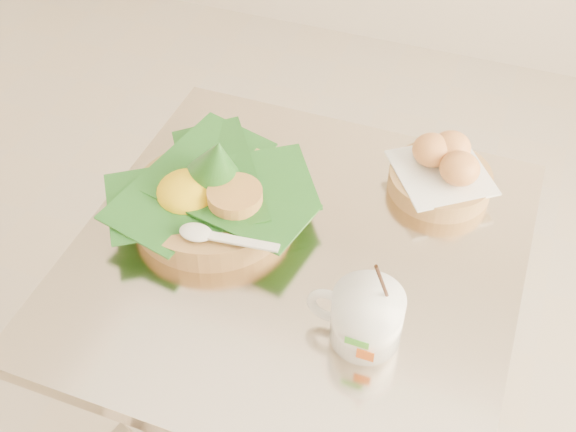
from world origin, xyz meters
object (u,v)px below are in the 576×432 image
(rice_basket, at_px, (211,193))
(bread_basket, at_px, (443,171))
(cafe_table, at_px, (296,332))
(coffee_mug, at_px, (365,316))

(rice_basket, height_order, bread_basket, rice_basket)
(cafe_table, distance_m, rice_basket, 0.31)
(cafe_table, height_order, rice_basket, rice_basket)
(bread_basket, bearing_deg, cafe_table, -128.31)
(rice_basket, bearing_deg, cafe_table, -12.07)
(coffee_mug, bearing_deg, rice_basket, 153.27)
(cafe_table, height_order, bread_basket, bread_basket)
(rice_basket, relative_size, bread_basket, 1.60)
(cafe_table, bearing_deg, coffee_mug, -39.85)
(cafe_table, bearing_deg, bread_basket, 51.69)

